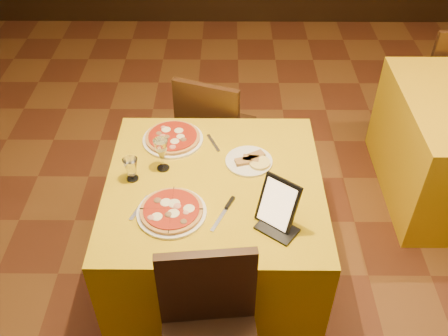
{
  "coord_description": "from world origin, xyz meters",
  "views": [
    {
      "loc": [
        -0.11,
        -1.84,
        2.46
      ],
      "look_at": [
        -0.12,
        -0.01,
        0.86
      ],
      "focal_mm": 40.0,
      "sensor_mm": 36.0,
      "label": 1
    }
  ],
  "objects_px": {
    "pizza_far": "(173,138)",
    "wine_glass": "(162,154)",
    "chair_side_far": "(439,74)",
    "tablet": "(278,203)",
    "chair_main_far": "(218,129)",
    "pizza_near": "(172,211)",
    "water_glass": "(131,169)",
    "main_table": "(215,231)"
  },
  "relations": [
    {
      "from": "water_glass",
      "to": "tablet",
      "type": "distance_m",
      "value": 0.77
    },
    {
      "from": "main_table",
      "to": "tablet",
      "type": "distance_m",
      "value": 0.64
    },
    {
      "from": "chair_main_far",
      "to": "chair_side_far",
      "type": "relative_size",
      "value": 1.0
    },
    {
      "from": "chair_side_far",
      "to": "pizza_far",
      "type": "distance_m",
      "value": 2.33
    },
    {
      "from": "main_table",
      "to": "chair_main_far",
      "type": "relative_size",
      "value": 1.21
    },
    {
      "from": "chair_main_far",
      "to": "chair_side_far",
      "type": "bearing_deg",
      "value": -137.44
    },
    {
      "from": "chair_main_far",
      "to": "pizza_far",
      "type": "distance_m",
      "value": 0.64
    },
    {
      "from": "pizza_near",
      "to": "wine_glass",
      "type": "relative_size",
      "value": 1.74
    },
    {
      "from": "main_table",
      "to": "chair_side_far",
      "type": "distance_m",
      "value": 2.33
    },
    {
      "from": "pizza_far",
      "to": "wine_glass",
      "type": "distance_m",
      "value": 0.25
    },
    {
      "from": "pizza_far",
      "to": "water_glass",
      "type": "xyz_separation_m",
      "value": [
        -0.18,
        -0.32,
        0.05
      ]
    },
    {
      "from": "water_glass",
      "to": "tablet",
      "type": "bearing_deg",
      "value": -22.2
    },
    {
      "from": "pizza_near",
      "to": "water_glass",
      "type": "height_order",
      "value": "water_glass"
    },
    {
      "from": "main_table",
      "to": "water_glass",
      "type": "xyz_separation_m",
      "value": [
        -0.42,
        0.02,
        0.44
      ]
    },
    {
      "from": "chair_main_far",
      "to": "pizza_near",
      "type": "relative_size",
      "value": 2.75
    },
    {
      "from": "chair_side_far",
      "to": "tablet",
      "type": "height_order",
      "value": "tablet"
    },
    {
      "from": "chair_main_far",
      "to": "chair_side_far",
      "type": "xyz_separation_m",
      "value": [
        1.72,
        0.73,
        0.0
      ]
    },
    {
      "from": "pizza_near",
      "to": "wine_glass",
      "type": "xyz_separation_m",
      "value": [
        -0.07,
        0.32,
        0.08
      ]
    },
    {
      "from": "wine_glass",
      "to": "water_glass",
      "type": "height_order",
      "value": "wine_glass"
    },
    {
      "from": "chair_side_far",
      "to": "wine_glass",
      "type": "bearing_deg",
      "value": 31.95
    },
    {
      "from": "chair_main_far",
      "to": "pizza_near",
      "type": "bearing_deg",
      "value": 99.23
    },
    {
      "from": "main_table",
      "to": "pizza_far",
      "type": "xyz_separation_m",
      "value": [
        -0.24,
        0.34,
        0.39
      ]
    },
    {
      "from": "main_table",
      "to": "wine_glass",
      "type": "bearing_deg",
      "value": 159.61
    },
    {
      "from": "chair_side_far",
      "to": "water_glass",
      "type": "xyz_separation_m",
      "value": [
        -2.14,
        -1.55,
        0.36
      ]
    },
    {
      "from": "chair_side_far",
      "to": "wine_glass",
      "type": "relative_size",
      "value": 4.79
    },
    {
      "from": "chair_main_far",
      "to": "wine_glass",
      "type": "relative_size",
      "value": 4.79
    },
    {
      "from": "chair_side_far",
      "to": "main_table",
      "type": "bearing_deg",
      "value": 37.84
    },
    {
      "from": "pizza_far",
      "to": "wine_glass",
      "type": "relative_size",
      "value": 1.77
    },
    {
      "from": "chair_side_far",
      "to": "pizza_near",
      "type": "bearing_deg",
      "value": 38.6
    },
    {
      "from": "main_table",
      "to": "wine_glass",
      "type": "height_order",
      "value": "wine_glass"
    },
    {
      "from": "main_table",
      "to": "pizza_near",
      "type": "height_order",
      "value": "pizza_near"
    },
    {
      "from": "chair_side_far",
      "to": "water_glass",
      "type": "bearing_deg",
      "value": 31.47
    },
    {
      "from": "main_table",
      "to": "chair_main_far",
      "type": "distance_m",
      "value": 0.84
    },
    {
      "from": "pizza_far",
      "to": "wine_glass",
      "type": "bearing_deg",
      "value": -97.38
    },
    {
      "from": "chair_side_far",
      "to": "pizza_far",
      "type": "height_order",
      "value": "chair_side_far"
    },
    {
      "from": "pizza_far",
      "to": "pizza_near",
      "type": "bearing_deg",
      "value": -85.73
    },
    {
      "from": "main_table",
      "to": "wine_glass",
      "type": "xyz_separation_m",
      "value": [
        -0.27,
        0.1,
        0.47
      ]
    },
    {
      "from": "chair_main_far",
      "to": "main_table",
      "type": "bearing_deg",
      "value": 109.63
    },
    {
      "from": "chair_side_far",
      "to": "pizza_near",
      "type": "xyz_separation_m",
      "value": [
        -1.92,
        -1.79,
        0.31
      ]
    },
    {
      "from": "pizza_far",
      "to": "wine_glass",
      "type": "xyz_separation_m",
      "value": [
        -0.03,
        -0.24,
        0.08
      ]
    },
    {
      "from": "chair_main_far",
      "to": "wine_glass",
      "type": "height_order",
      "value": "wine_glass"
    },
    {
      "from": "main_table",
      "to": "chair_main_far",
      "type": "bearing_deg",
      "value": 90.0
    }
  ]
}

